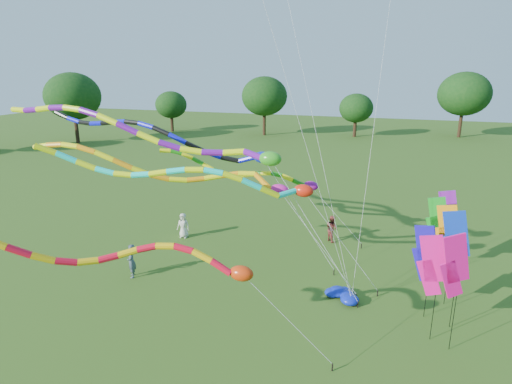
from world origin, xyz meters
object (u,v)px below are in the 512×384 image
(tube_kite_red, at_px, (139,258))
(blue_nylon_heap, at_px, (341,295))
(person_c, at_px, (332,228))
(tube_kite_orange, at_px, (186,173))
(person_b, at_px, (131,261))
(person_a, at_px, (183,225))

(tube_kite_red, distance_m, blue_nylon_heap, 9.91)
(tube_kite_red, xyz_separation_m, person_c, (4.14, 13.70, -3.48))
(tube_kite_red, xyz_separation_m, blue_nylon_heap, (5.63, 7.06, -4.09))
(tube_kite_orange, height_order, blue_nylon_heap, tube_kite_orange)
(person_c, bearing_deg, person_b, 88.77)
(person_b, distance_m, person_c, 11.75)
(tube_kite_red, bearing_deg, person_a, 92.76)
(tube_kite_orange, bearing_deg, person_c, 45.42)
(tube_kite_red, height_order, person_a, tube_kite_red)
(tube_kite_orange, distance_m, blue_nylon_heap, 8.88)
(tube_kite_orange, distance_m, person_a, 8.26)
(tube_kite_orange, xyz_separation_m, person_a, (-3.43, 5.68, -4.92))
(blue_nylon_heap, bearing_deg, person_b, -173.29)
(person_c, bearing_deg, blue_nylon_heap, 149.50)
(tube_kite_red, distance_m, person_a, 12.74)
(tube_kite_orange, relative_size, person_c, 8.70)
(tube_kite_orange, relative_size, person_b, 8.13)
(person_c, bearing_deg, person_a, 61.99)
(blue_nylon_heap, height_order, person_a, person_a)
(person_b, relative_size, person_c, 1.07)
(tube_kite_orange, distance_m, person_b, 5.92)
(tube_kite_red, distance_m, person_b, 8.20)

